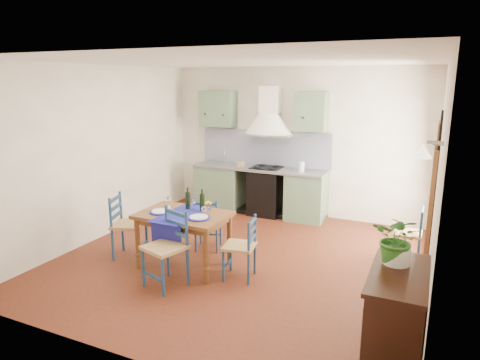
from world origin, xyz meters
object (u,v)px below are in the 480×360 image
object	(u,v)px
sideboard	(396,317)
potted_plant	(398,239)
chair_near	(167,247)
dining_table	(184,220)

from	to	relation	value
sideboard	potted_plant	bearing A→B (deg)	105.15
chair_near	potted_plant	world-z (taller)	potted_plant
chair_near	sideboard	bearing A→B (deg)	-10.21
chair_near	sideboard	size ratio (longest dim) A/B	0.94
sideboard	chair_near	bearing A→B (deg)	169.79
sideboard	potted_plant	world-z (taller)	potted_plant
sideboard	potted_plant	xyz separation A→B (m)	(-0.05, 0.18, 0.66)
dining_table	sideboard	world-z (taller)	dining_table
chair_near	potted_plant	bearing A→B (deg)	-6.59
dining_table	sideboard	size ratio (longest dim) A/B	1.17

